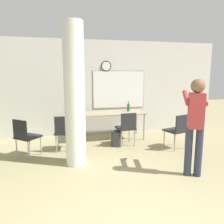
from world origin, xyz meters
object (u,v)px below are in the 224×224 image
folding_table (112,114)px  person_playing_side (195,120)px  chair_near_pillar (25,135)px  chair_table_right (127,126)px  chair_table_left (64,130)px  chair_mid_room (177,129)px  bottle_on_table (128,107)px

folding_table → person_playing_side: size_ratio=1.05×
folding_table → chair_near_pillar: size_ratio=2.10×
folding_table → chair_table_right: 0.74m
folding_table → chair_table_left: 1.52m
person_playing_side → chair_mid_room: bearing=71.9°
chair_table_right → person_playing_side: (0.70, -1.85, 0.52)m
chair_table_right → chair_table_left: same height
chair_near_pillar → chair_mid_room: (3.51, -0.25, 0.00)m
chair_table_right → bottle_on_table: bearing=69.6°
folding_table → bottle_on_table: size_ratio=6.23×
chair_table_left → chair_table_right: bearing=1.9°
bottle_on_table → person_playing_side: bearing=-80.9°
chair_mid_room → person_playing_side: (-0.43, -1.33, 0.52)m
chair_mid_room → chair_table_right: bearing=155.3°
chair_table_right → chair_mid_room: size_ratio=1.00×
chair_table_left → person_playing_side: person_playing_side is taller
folding_table → bottle_on_table: bottle_on_table is taller
chair_mid_room → folding_table: bearing=138.8°
chair_table_right → chair_table_left: 1.55m
chair_table_right → chair_near_pillar: (-2.38, -0.27, 0.00)m
bottle_on_table → chair_mid_room: 1.58m
chair_mid_room → bottle_on_table: bearing=123.7°
chair_near_pillar → chair_table_left: size_ratio=1.00×
chair_near_pillar → chair_table_left: same height
bottle_on_table → chair_table_left: bearing=-156.2°
chair_table_right → person_playing_side: person_playing_side is taller
chair_mid_room → person_playing_side: bearing=-108.1°
chair_table_left → person_playing_side: size_ratio=0.50×
folding_table → chair_mid_room: bearing=-41.2°
chair_mid_room → chair_table_left: bearing=170.1°
folding_table → chair_mid_room: 1.83m
bottle_on_table → chair_table_left: (-1.83, -0.81, -0.36)m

